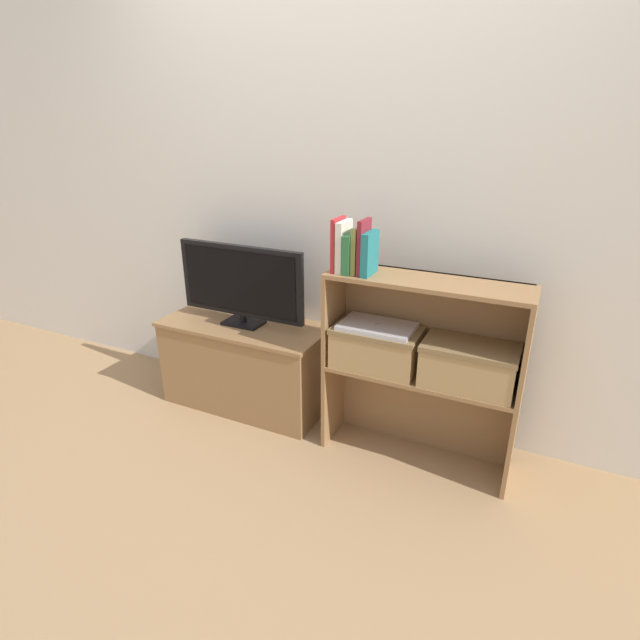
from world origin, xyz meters
TOP-DOWN VIEW (x-y plane):
  - ground_plane at (0.00, 0.00)m, footprint 16.00×16.00m
  - wall_back at (0.00, 0.45)m, footprint 10.00×0.05m
  - tv_stand at (-0.51, 0.21)m, footprint 0.95×0.43m
  - tv at (-0.51, 0.20)m, footprint 0.76×0.14m
  - bookshelf_lower_tier at (0.52, 0.19)m, footprint 0.91×0.27m
  - bookshelf_upper_tier at (0.52, 0.19)m, footprint 0.91×0.27m
  - book_crimson at (0.11, 0.10)m, footprint 0.02×0.13m
  - book_ivory at (0.14, 0.10)m, footprint 0.03×0.13m
  - book_forest at (0.17, 0.10)m, footprint 0.04×0.14m
  - book_olive at (0.21, 0.10)m, footprint 0.02×0.13m
  - book_maroon at (0.23, 0.10)m, footprint 0.02×0.13m
  - book_teal at (0.26, 0.10)m, footprint 0.03×0.14m
  - storage_basket_left at (0.31, 0.12)m, footprint 0.41×0.24m
  - storage_basket_right at (0.74, 0.12)m, footprint 0.41×0.24m
  - laptop at (0.31, 0.12)m, footprint 0.35×0.22m

SIDE VIEW (x-z plane):
  - ground_plane at x=0.00m, z-range 0.00..0.00m
  - tv_stand at x=-0.51m, z-range 0.00..0.51m
  - bookshelf_lower_tier at x=0.52m, z-range 0.06..0.52m
  - storage_basket_left at x=0.31m, z-range 0.47..0.67m
  - storage_basket_right at x=0.74m, z-range 0.47..0.67m
  - laptop at x=0.31m, z-range 0.66..0.69m
  - tv at x=-0.51m, z-range 0.53..0.98m
  - bookshelf_upper_tier at x=0.52m, z-range 0.52..0.99m
  - book_forest at x=0.17m, z-range 0.93..1.11m
  - book_teal at x=0.26m, z-range 0.93..1.12m
  - book_olive at x=0.21m, z-range 0.93..1.14m
  - book_ivory at x=0.14m, z-range 0.93..1.16m
  - book_crimson at x=0.11m, z-range 0.93..1.17m
  - book_maroon at x=0.23m, z-range 0.93..1.18m
  - wall_back at x=0.00m, z-range 0.00..2.40m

